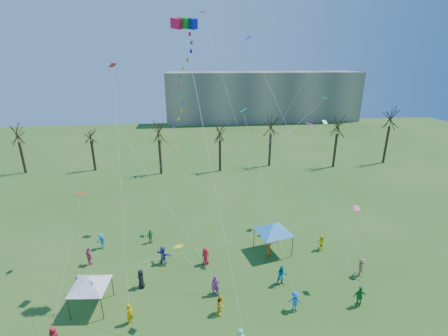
{
  "coord_description": "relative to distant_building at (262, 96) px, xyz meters",
  "views": [
    {
      "loc": [
        -2.25,
        -17.03,
        18.78
      ],
      "look_at": [
        0.41,
        5.0,
        11.0
      ],
      "focal_mm": 25.0,
      "sensor_mm": 36.0,
      "label": 1
    }
  ],
  "objects": [
    {
      "name": "big_box_kite",
      "position": [
        -24.16,
        -75.61,
        9.6
      ],
      "size": [
        2.49,
        5.5,
        20.82
      ],
      "color": "#EE103D",
      "rests_on": "ground"
    },
    {
      "name": "small_kites_aloft",
      "position": [
        -20.52,
        -70.94,
        6.38
      ],
      "size": [
        28.62,
        17.63,
        33.66
      ],
      "color": "#D93E0B",
      "rests_on": "ground"
    },
    {
      "name": "canopy_tent_white",
      "position": [
        -32.27,
        -78.05,
        -5.05
      ],
      "size": [
        3.83,
        3.83,
        2.89
      ],
      "color": "#3F3F44",
      "rests_on": "ground"
    },
    {
      "name": "canopy_tent_blue",
      "position": [
        -16.02,
        -72.33,
        -4.71
      ],
      "size": [
        4.28,
        4.28,
        3.29
      ],
      "color": "#3F3F44",
      "rests_on": "ground"
    },
    {
      "name": "distant_building",
      "position": [
        0.0,
        0.0,
        0.0
      ],
      "size": [
        60.0,
        14.0,
        15.0
      ],
      "primitive_type": "cube",
      "color": "gray",
      "rests_on": "ground"
    },
    {
      "name": "bare_tree_row",
      "position": [
        -14.24,
        -46.23,
        -0.68
      ],
      "size": [
        70.8,
        8.41,
        10.98
      ],
      "color": "black",
      "rests_on": "ground"
    },
    {
      "name": "festival_crowd",
      "position": [
        -23.32,
        -75.72,
        -6.63
      ],
      "size": [
        26.02,
        12.97,
        1.86
      ],
      "color": "red",
      "rests_on": "ground"
    },
    {
      "name": "ground",
      "position": [
        -22.0,
        -82.0,
        -7.5
      ],
      "size": [
        160.0,
        160.0,
        0.0
      ],
      "primitive_type": "plane",
      "color": "#2B5B1C",
      "rests_on": "ground"
    }
  ]
}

